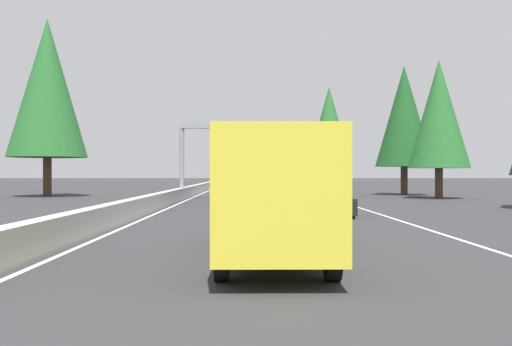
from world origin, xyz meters
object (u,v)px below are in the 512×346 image
sedan_mid_left (234,180)px  conifer_right_far (329,126)px  pickup_near_right (252,181)px  conifer_right_near (439,114)px  sign_gantry_overhead (263,138)px  conifer_left_near (47,88)px  sedan_mid_center (253,184)px  sedan_near_center (331,202)px  conifer_right_distant (332,150)px  minivan_mid_right (271,179)px  conifer_right_mid (404,116)px  box_truck_far_left (274,176)px  box_truck_distant_b (272,192)px  bus_far_right (252,178)px

sedan_mid_left → conifer_right_far: bearing=-155.1°
pickup_near_right → conifer_right_near: bearing=-156.1°
sign_gantry_overhead → conifer_right_far: size_ratio=0.86×
conifer_left_near → sedan_mid_left: bearing=-12.8°
sign_gantry_overhead → sedan_mid_center: 25.82m
sedan_near_center → conifer_right_distant: 68.03m
sedan_near_center → minivan_mid_right: 77.94m
pickup_near_right → sedan_mid_left: (35.42, 3.46, -0.23)m
conifer_left_near → conifer_right_near: bearing=-97.8°
sedan_mid_center → conifer_right_mid: conifer_right_mid is taller
sedan_mid_center → sign_gantry_overhead: bearing=-178.6°
pickup_near_right → sedan_mid_left: 35.59m
pickup_near_right → sedan_mid_left: bearing=5.6°
minivan_mid_right → conifer_right_near: size_ratio=0.45×
box_truck_far_left → sedan_mid_center: bearing=170.7°
box_truck_distant_b → conifer_right_far: 71.46m
box_truck_distant_b → sedan_near_center: 14.47m
conifer_right_near → conifer_right_far: bearing=5.7°
box_truck_far_left → conifer_right_near: (-44.69, -11.55, 5.22)m
box_truck_distant_b → pickup_near_right: 66.69m
box_truck_far_left → conifer_right_mid: conifer_right_mid is taller
conifer_left_near → pickup_near_right: bearing=-31.7°
conifer_right_near → conifer_left_near: size_ratio=0.71×
sign_gantry_overhead → conifer_left_near: size_ratio=0.81×
sedan_mid_center → bus_far_right: (-30.69, 0.23, 1.03)m
conifer_left_near → sedan_mid_center: bearing=-43.1°
bus_far_right → conifer_right_mid: bearing=-45.3°
bus_far_right → box_truck_far_left: size_ratio=1.35×
conifer_right_far → bus_far_right: bearing=165.5°
conifer_left_near → minivan_mid_right: bearing=-21.7°
pickup_near_right → conifer_left_near: 35.65m
sedan_near_center → bus_far_right: bus_far_right is taller
sign_gantry_overhead → conifer_right_distant: bearing=-14.2°
sedan_mid_center → conifer_right_mid: size_ratio=0.36×
sedan_mid_center → conifer_right_near: (-24.17, -14.93, 6.14)m
conifer_right_near → bus_far_right: bearing=113.3°
sign_gantry_overhead → conifer_right_distant: conifer_right_distant is taller
sedan_mid_left → conifer_right_mid: bearing=-163.9°
conifer_left_near → conifer_right_far: bearing=-41.8°
sedan_near_center → conifer_right_far: bearing=-7.8°
sedan_mid_left → conifer_right_far: 36.12m
sign_gantry_overhead → conifer_right_near: bearing=-84.8°
sedan_mid_center → conifer_right_far: conifer_right_far is taller
sign_gantry_overhead → conifer_right_far: 40.49m
conifer_right_mid → conifer_right_far: conifer_right_far is taller
box_truck_distant_b → conifer_left_near: size_ratio=0.54×
sedan_mid_center → conifer_right_far: size_ratio=0.30×
bus_far_right → conifer_left_near: size_ratio=0.73×
sedan_mid_left → conifer_right_distant: bearing=-141.2°
pickup_near_right → conifer_right_mid: conifer_right_mid is taller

